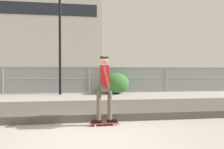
% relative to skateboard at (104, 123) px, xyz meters
% --- Properties ---
extents(ground_plane, '(120.00, 120.00, 0.00)m').
position_rel_skateboard_xyz_m(ground_plane, '(-0.41, -0.76, -0.06)').
color(ground_plane, '#9E998E').
extents(gravel_berm, '(15.36, 2.75, 0.23)m').
position_rel_skateboard_xyz_m(gravel_berm, '(-0.41, 1.69, 0.06)').
color(gravel_berm, '#4C473F').
rests_on(gravel_berm, ground_plane).
extents(skateboard, '(0.81, 0.23, 0.07)m').
position_rel_skateboard_xyz_m(skateboard, '(0.00, 0.00, 0.00)').
color(skateboard, '#B22D2D').
rests_on(skateboard, ground_plane).
extents(skater, '(0.72, 0.59, 1.87)m').
position_rel_skateboard_xyz_m(skater, '(0.00, -0.00, 1.09)').
color(skater, black).
rests_on(skater, skateboard).
extents(chain_fence, '(23.08, 0.06, 1.85)m').
position_rel_skateboard_xyz_m(chain_fence, '(-0.41, 8.18, 0.87)').
color(chain_fence, gray).
rests_on(chain_fence, ground_plane).
extents(street_lamp, '(0.44, 0.44, 7.12)m').
position_rel_skateboard_xyz_m(street_lamp, '(-2.28, 7.31, 4.35)').
color(street_lamp, black).
rests_on(street_lamp, ground_plane).
extents(parked_car_near, '(4.47, 2.08, 1.66)m').
position_rel_skateboard_xyz_m(parked_car_near, '(-2.78, 10.53, 0.78)').
color(parked_car_near, black).
rests_on(parked_car_near, ground_plane).
extents(parked_car_mid, '(4.45, 2.05, 1.66)m').
position_rel_skateboard_xyz_m(parked_car_mid, '(3.22, 10.57, 0.78)').
color(parked_car_mid, silver).
rests_on(parked_car_mid, ground_plane).
extents(parked_car_far, '(4.55, 2.26, 1.66)m').
position_rel_skateboard_xyz_m(parked_car_far, '(9.82, 10.29, 0.78)').
color(parked_car_far, '#B7BABF').
rests_on(parked_car_far, ground_plane).
extents(library_building, '(26.48, 14.93, 22.79)m').
position_rel_skateboard_xyz_m(library_building, '(-10.87, 41.12, 11.34)').
color(library_building, '#B2AFA8').
rests_on(library_building, ground_plane).
extents(shrub_left, '(1.85, 1.51, 1.43)m').
position_rel_skateboard_xyz_m(shrub_left, '(1.37, 7.34, 0.66)').
color(shrub_left, '#336B2D').
rests_on(shrub_left, ground_plane).
extents(shrub_center, '(1.52, 1.24, 1.17)m').
position_rel_skateboard_xyz_m(shrub_center, '(1.42, 7.66, 0.53)').
color(shrub_center, '#567A33').
rests_on(shrub_center, ground_plane).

